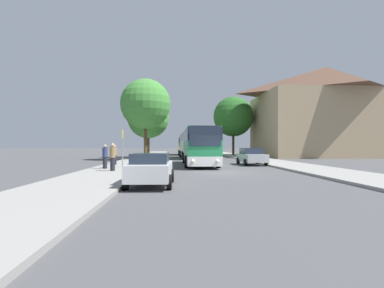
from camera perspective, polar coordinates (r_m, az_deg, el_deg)
name	(u,v)px	position (r m, az deg, el deg)	size (l,w,h in m)	color
ground_plane	(220,173)	(19.45, 5.29, -5.51)	(300.00, 300.00, 0.00)	#4C4C4F
sidewalk_left	(110,172)	(19.67, -15.40, -5.22)	(4.00, 120.00, 0.15)	gray
sidewalk_right	(325,171)	(21.61, 24.05, -4.76)	(4.00, 120.00, 0.15)	gray
building_right_background	(327,112)	(51.81, 24.30, 5.63)	(20.75, 14.62, 14.13)	tan
bus_front	(199,146)	(26.74, 1.36, -0.39)	(2.81, 11.33, 3.20)	silver
bus_middle	(191,145)	(41.01, -0.25, -0.18)	(3.03, 11.24, 3.42)	#238942
bus_rear	(186,146)	(55.74, -1.10, -0.32)	(3.12, 10.87, 3.18)	#2D2D2D
parked_car_left_curb	(151,169)	(13.33, -7.84, -4.66)	(2.02, 4.05, 1.43)	silver
parked_car_right_near	(251,156)	(27.64, 11.24, -2.29)	(2.13, 4.28, 1.53)	#B7B7BC
bus_stop_sign	(123,144)	(22.08, -13.09, -0.02)	(0.08, 0.45, 2.78)	gray
pedestrian_waiting_near	(115,155)	(26.02, -14.50, -2.02)	(0.36, 0.36, 1.64)	#23232D
pedestrian_waiting_far	(105,157)	(21.81, -16.24, -2.30)	(0.36, 0.36, 1.68)	#23232D
pedestrian_walking_back	(113,157)	(19.75, -14.89, -2.39)	(0.36, 0.36, 1.76)	#23232D
tree_left_near	(146,104)	(36.84, -8.84, 7.52)	(6.05, 6.05, 9.64)	#513D23
tree_left_far	(148,118)	(43.84, -8.34, 5.00)	(6.02, 6.02, 8.65)	#513D23
tree_right_near	(233,117)	(51.48, 7.86, 5.18)	(6.76, 6.76, 9.88)	#47331E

